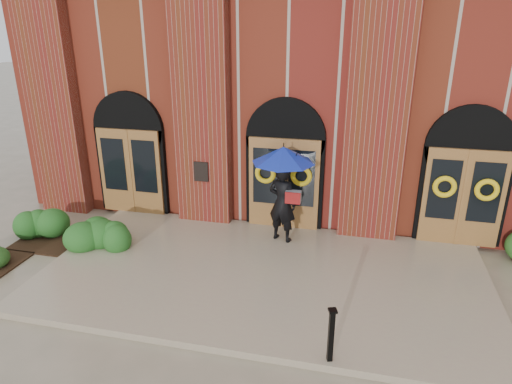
% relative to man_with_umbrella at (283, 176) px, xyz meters
% --- Properties ---
extents(ground, '(90.00, 90.00, 0.00)m').
position_rel_man_with_umbrella_xyz_m(ground, '(-0.12, -1.90, -1.90)').
color(ground, gray).
rests_on(ground, ground).
extents(landing, '(10.00, 5.30, 0.15)m').
position_rel_man_with_umbrella_xyz_m(landing, '(-0.12, -1.75, -1.83)').
color(landing, '#9C9171').
rests_on(landing, ground).
extents(church_building, '(16.20, 12.53, 7.00)m').
position_rel_man_with_umbrella_xyz_m(church_building, '(-0.12, 6.89, 1.60)').
color(church_building, maroon).
rests_on(church_building, ground).
extents(man_with_umbrella, '(1.98, 1.98, 2.50)m').
position_rel_man_with_umbrella_xyz_m(man_with_umbrella, '(0.00, 0.00, 0.00)').
color(man_with_umbrella, black).
rests_on(man_with_umbrella, landing).
extents(metal_post, '(0.17, 0.17, 1.02)m').
position_rel_man_with_umbrella_xyz_m(metal_post, '(1.59, -4.25, -1.22)').
color(metal_post, black).
rests_on(metal_post, landing).
extents(hedge_wall_left, '(2.82, 1.13, 0.72)m').
position_rel_man_with_umbrella_xyz_m(hedge_wall_left, '(-5.32, -1.31, -1.54)').
color(hedge_wall_left, '#21551C').
rests_on(hedge_wall_left, ground).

